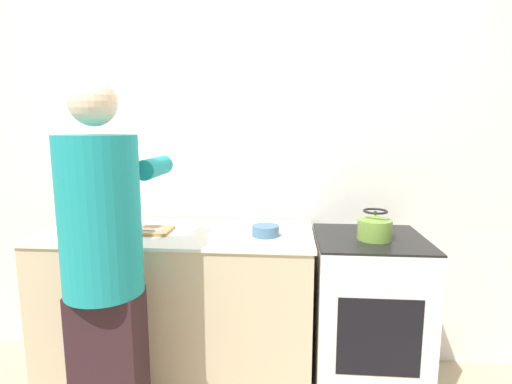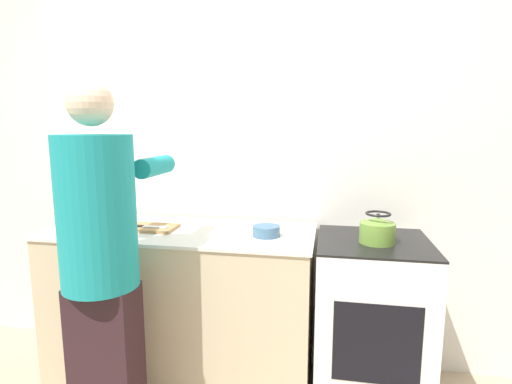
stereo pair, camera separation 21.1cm
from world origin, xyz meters
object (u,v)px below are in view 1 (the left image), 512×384
object	(u,v)px
bowl_prep	(266,231)
cutting_board	(146,230)
knife	(141,229)
canister_jar	(81,218)
person	(105,265)
kettle	(375,227)
oven	(367,317)

from	to	relation	value
bowl_prep	cutting_board	bearing A→B (deg)	177.49
cutting_board	knife	world-z (taller)	knife
cutting_board	canister_jar	xyz separation A→B (m)	(-0.38, 0.01, 0.06)
bowl_prep	canister_jar	xyz separation A→B (m)	(-1.07, 0.04, 0.04)
person	canister_jar	world-z (taller)	person
cutting_board	kettle	bearing A→B (deg)	-1.44
bowl_prep	canister_jar	bearing A→B (deg)	177.80
knife	canister_jar	bearing A→B (deg)	173.72
person	knife	xyz separation A→B (m)	(-0.03, 0.52, 0.02)
canister_jar	knife	bearing A→B (deg)	-5.41
person	kettle	distance (m)	1.36
oven	bowl_prep	distance (m)	0.76
knife	bowl_prep	world-z (taller)	bowl_prep
person	kettle	world-z (taller)	person
person	knife	size ratio (longest dim) A/B	7.42
person	bowl_prep	size ratio (longest dim) A/B	11.50
oven	person	xyz separation A→B (m)	(-1.25, -0.55, 0.47)
person	canister_jar	xyz separation A→B (m)	(-0.39, 0.55, 0.07)
person	bowl_prep	xyz separation A→B (m)	(0.67, 0.51, 0.03)
oven	knife	xyz separation A→B (m)	(-1.28, -0.03, 0.49)
cutting_board	bowl_prep	size ratio (longest dim) A/B	1.93
knife	kettle	size ratio (longest dim) A/B	1.28
person	kettle	bearing A→B (deg)	22.11
cutting_board	kettle	distance (m)	1.27
bowl_prep	knife	bearing A→B (deg)	179.48
person	cutting_board	xyz separation A→B (m)	(-0.01, 0.54, 0.01)
kettle	knife	bearing A→B (deg)	179.63
oven	bowl_prep	size ratio (longest dim) A/B	6.22
oven	kettle	xyz separation A→B (m)	(0.01, -0.04, 0.53)
oven	bowl_prep	world-z (taller)	bowl_prep
knife	cutting_board	bearing A→B (deg)	54.66
oven	canister_jar	xyz separation A→B (m)	(-1.64, 0.00, 0.54)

